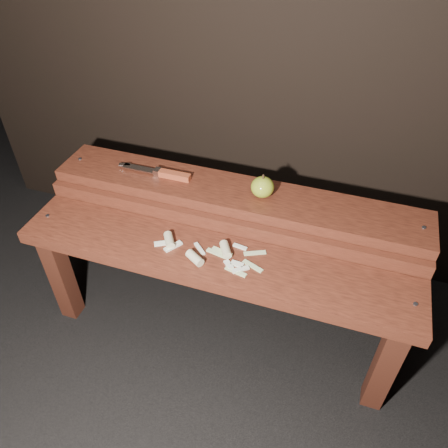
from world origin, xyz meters
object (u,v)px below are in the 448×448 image
(bench_rear_tier, at_px, (234,212))
(knife, at_px, (166,174))
(apple, at_px, (262,187))
(bench_front_tier, at_px, (211,274))

(bench_rear_tier, bearing_deg, knife, 178.93)
(bench_rear_tier, xyz_separation_m, apple, (0.09, 0.00, 0.12))
(bench_front_tier, height_order, knife, knife)
(apple, distance_m, knife, 0.32)
(apple, bearing_deg, bench_front_tier, -110.56)
(apple, height_order, knife, apple)
(bench_front_tier, xyz_separation_m, bench_rear_tier, (0.00, 0.23, 0.06))
(bench_front_tier, height_order, apple, apple)
(apple, bearing_deg, bench_rear_tier, -177.15)
(apple, bearing_deg, knife, 179.98)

